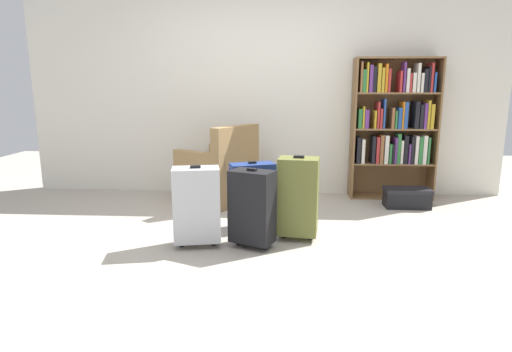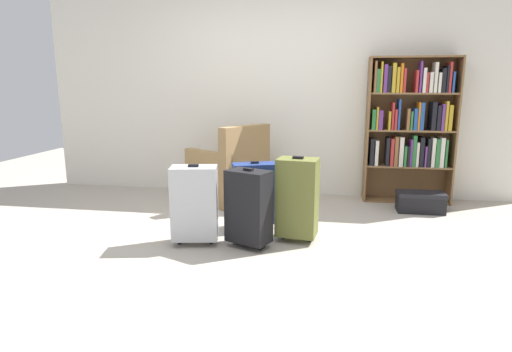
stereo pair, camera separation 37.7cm
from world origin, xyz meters
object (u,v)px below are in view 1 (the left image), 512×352
(suitcase_navy_blue, at_px, (252,193))
(suitcase_silver, at_px, (197,205))
(suitcase_olive, at_px, (298,196))
(bookshelf, at_px, (394,123))
(storage_box, at_px, (407,197))
(armchair, at_px, (220,175))
(suitcase_black, at_px, (252,207))
(mug, at_px, (257,196))

(suitcase_navy_blue, bearing_deg, suitcase_silver, -130.22)
(suitcase_olive, bearing_deg, bookshelf, 52.19)
(bookshelf, xyz_separation_m, storage_box, (0.08, -0.44, -0.79))
(armchair, bearing_deg, bookshelf, 9.03)
(suitcase_silver, distance_m, suitcase_navy_blue, 0.67)
(armchair, xyz_separation_m, storage_box, (2.12, -0.12, -0.20))
(armchair, bearing_deg, suitcase_black, -71.33)
(mug, relative_size, suitcase_black, 0.18)
(mug, relative_size, suitcase_silver, 0.17)
(mug, height_order, suitcase_black, suitcase_black)
(suitcase_black, height_order, suitcase_navy_blue, suitcase_black)
(bookshelf, distance_m, suitcase_olive, 1.98)
(bookshelf, xyz_separation_m, suitcase_silver, (-2.02, -1.74, -0.54))
(bookshelf, height_order, armchair, bookshelf)
(bookshelf, xyz_separation_m, mug, (-1.61, -0.23, -0.86))
(storage_box, distance_m, suitcase_silver, 2.48)
(mug, bearing_deg, storage_box, -7.21)
(suitcase_olive, bearing_deg, armchair, 126.05)
(armchair, relative_size, storage_box, 1.96)
(mug, bearing_deg, armchair, -167.32)
(bookshelf, bearing_deg, suitcase_black, -131.89)
(suitcase_navy_blue, bearing_deg, suitcase_olive, -34.08)
(mug, bearing_deg, bookshelf, 8.03)
(storage_box, xyz_separation_m, suitcase_black, (-1.64, -1.30, 0.24))
(suitcase_black, height_order, suitcase_olive, suitcase_olive)
(armchair, height_order, suitcase_black, armchair)
(suitcase_navy_blue, bearing_deg, suitcase_black, -86.28)
(suitcase_navy_blue, bearing_deg, storage_box, 25.23)
(mug, height_order, storage_box, storage_box)
(bookshelf, bearing_deg, suitcase_silver, -139.35)
(bookshelf, distance_m, storage_box, 0.91)
(suitcase_olive, relative_size, suitcase_navy_blue, 1.16)
(bookshelf, xyz_separation_m, suitcase_navy_blue, (-1.59, -1.23, -0.57))
(mug, relative_size, suitcase_navy_blue, 0.19)
(armchair, relative_size, suitcase_navy_blue, 1.51)
(suitcase_black, relative_size, suitcase_olive, 0.91)
(storage_box, relative_size, suitcase_silver, 0.71)
(suitcase_silver, relative_size, suitcase_olive, 0.93)
(storage_box, relative_size, suitcase_olive, 0.66)
(suitcase_black, height_order, suitcase_silver, suitcase_silver)
(suitcase_black, xyz_separation_m, suitcase_silver, (-0.47, 0.00, 0.01))
(mug, bearing_deg, suitcase_navy_blue, -89.24)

